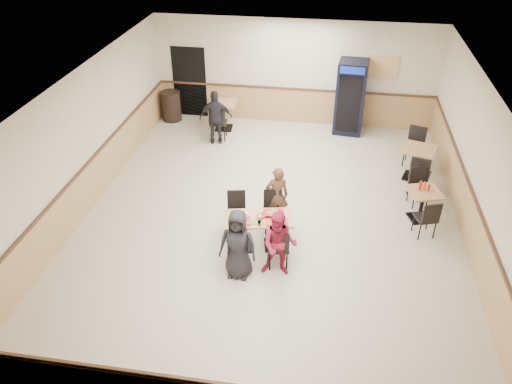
% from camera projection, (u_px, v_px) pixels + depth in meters
% --- Properties ---
extents(ground, '(10.00, 10.00, 0.00)m').
position_uv_depth(ground, '(270.00, 218.00, 10.79)').
color(ground, beige).
rests_on(ground, ground).
extents(room_shell, '(10.00, 10.00, 10.00)m').
position_uv_depth(room_shell, '(355.00, 146.00, 12.35)').
color(room_shell, silver).
rests_on(room_shell, ground).
extents(main_table, '(1.41, 0.91, 0.70)m').
position_uv_depth(main_table, '(259.00, 227.00, 9.72)').
color(main_table, black).
rests_on(main_table, ground).
extents(main_chairs, '(1.45, 1.74, 0.89)m').
position_uv_depth(main_chairs, '(256.00, 228.00, 9.73)').
color(main_chairs, black).
rests_on(main_chairs, ground).
extents(diner_woman_left, '(0.70, 0.48, 1.40)m').
position_uv_depth(diner_woman_left, '(238.00, 244.00, 8.91)').
color(diner_woman_left, black).
rests_on(diner_woman_left, ground).
extents(diner_woman_right, '(0.66, 0.52, 1.34)m').
position_uv_depth(diner_woman_right, '(279.00, 244.00, 8.96)').
color(diner_woman_right, maroon).
rests_on(diner_woman_right, ground).
extents(diner_man_opposite, '(0.55, 0.43, 1.33)m').
position_uv_depth(diner_man_opposite, '(277.00, 196.00, 10.29)').
color(diner_man_opposite, '#523523').
rests_on(diner_man_opposite, ground).
extents(lone_diner, '(0.94, 0.56, 1.50)m').
position_uv_depth(lone_diner, '(216.00, 118.00, 13.36)').
color(lone_diner, black).
rests_on(lone_diner, ground).
extents(tabletop_clutter, '(1.16, 0.74, 0.12)m').
position_uv_depth(tabletop_clutter, '(258.00, 218.00, 9.53)').
color(tabletop_clutter, red).
rests_on(tabletop_clutter, main_table).
extents(side_table_near, '(0.82, 0.82, 0.70)m').
position_uv_depth(side_table_near, '(423.00, 201.00, 10.51)').
color(side_table_near, black).
rests_on(side_table_near, ground).
extents(side_table_near_chair_south, '(0.52, 0.52, 0.89)m').
position_uv_depth(side_table_near_chair_south, '(426.00, 217.00, 10.05)').
color(side_table_near_chair_south, black).
rests_on(side_table_near_chair_south, ground).
extents(side_table_near_chair_north, '(0.52, 0.52, 0.89)m').
position_uv_depth(side_table_near_chair_north, '(419.00, 187.00, 10.98)').
color(side_table_near_chair_north, black).
rests_on(side_table_near_chair_north, ground).
extents(side_table_far, '(0.94, 0.94, 0.80)m').
position_uv_depth(side_table_far, '(417.00, 159.00, 11.90)').
color(side_table_far, black).
rests_on(side_table_far, ground).
extents(side_table_far_chair_south, '(0.59, 0.59, 1.02)m').
position_uv_depth(side_table_far_chair_south, '(420.00, 173.00, 11.38)').
color(side_table_far_chair_south, black).
rests_on(side_table_far_chair_south, ground).
extents(side_table_far_chair_north, '(0.59, 0.59, 1.02)m').
position_uv_depth(side_table_far_chair_north, '(414.00, 147.00, 12.45)').
color(side_table_far_chair_north, black).
rests_on(side_table_far_chair_north, ground).
extents(condiment_caddy, '(0.23, 0.06, 0.20)m').
position_uv_depth(condiment_caddy, '(424.00, 186.00, 10.38)').
color(condiment_caddy, '#B2260C').
rests_on(condiment_caddy, side_table_near).
extents(back_table, '(0.80, 0.80, 0.80)m').
position_uv_depth(back_table, '(223.00, 111.00, 14.23)').
color(back_table, black).
rests_on(back_table, ground).
extents(back_table_chair_lone, '(0.51, 0.51, 1.02)m').
position_uv_depth(back_table_chair_lone, '(218.00, 122.00, 13.72)').
color(back_table_chair_lone, black).
rests_on(back_table_chair_lone, ground).
extents(pepsi_cooler, '(0.85, 0.85, 2.06)m').
position_uv_depth(pepsi_cooler, '(350.00, 97.00, 13.83)').
color(pepsi_cooler, black).
rests_on(pepsi_cooler, ground).
extents(trash_bin, '(0.56, 0.56, 0.88)m').
position_uv_depth(trash_bin, '(171.00, 106.00, 14.79)').
color(trash_bin, black).
rests_on(trash_bin, ground).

